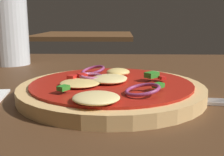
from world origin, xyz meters
TOP-DOWN VIEW (x-y plane):
  - dining_table at (0.00, 0.00)m, footprint 1.39×0.87m
  - pizza at (0.05, -0.00)m, footprint 0.24×0.24m
  - beer_glass at (-0.18, 0.25)m, footprint 0.08×0.08m
  - background_table at (-0.17, 1.48)m, footprint 0.60×0.63m

SIDE VIEW (x-z plane):
  - dining_table at x=0.00m, z-range 0.00..0.03m
  - background_table at x=-0.17m, z-range 0.00..0.03m
  - pizza at x=0.05m, z-range 0.02..0.05m
  - beer_glass at x=-0.18m, z-range 0.02..0.16m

